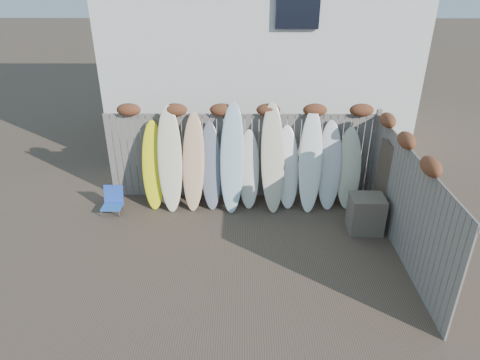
{
  "coord_description": "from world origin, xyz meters",
  "views": [
    {
      "loc": [
        0.05,
        -6.49,
        4.88
      ],
      "look_at": [
        0.0,
        1.2,
        1.0
      ],
      "focal_mm": 32.0,
      "sensor_mm": 36.0,
      "label": 1
    }
  ],
  "objects_px": {
    "lattice_panel": "(391,189)",
    "wooden_crate": "(366,214)",
    "surfboard_0": "(153,166)",
    "beach_chair": "(113,200)"
  },
  "relations": [
    {
      "from": "beach_chair",
      "to": "surfboard_0",
      "type": "height_order",
      "value": "surfboard_0"
    },
    {
      "from": "wooden_crate",
      "to": "lattice_panel",
      "type": "bearing_deg",
      "value": 21.12
    },
    {
      "from": "wooden_crate",
      "to": "lattice_panel",
      "type": "distance_m",
      "value": 0.7
    },
    {
      "from": "lattice_panel",
      "to": "surfboard_0",
      "type": "bearing_deg",
      "value": 157.34
    },
    {
      "from": "lattice_panel",
      "to": "surfboard_0",
      "type": "relative_size",
      "value": 0.88
    },
    {
      "from": "beach_chair",
      "to": "surfboard_0",
      "type": "distance_m",
      "value": 1.18
    },
    {
      "from": "wooden_crate",
      "to": "lattice_panel",
      "type": "height_order",
      "value": "lattice_panel"
    },
    {
      "from": "surfboard_0",
      "to": "beach_chair",
      "type": "bearing_deg",
      "value": -160.79
    },
    {
      "from": "wooden_crate",
      "to": "surfboard_0",
      "type": "relative_size",
      "value": 0.39
    },
    {
      "from": "lattice_panel",
      "to": "wooden_crate",
      "type": "bearing_deg",
      "value": -171.22
    }
  ]
}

